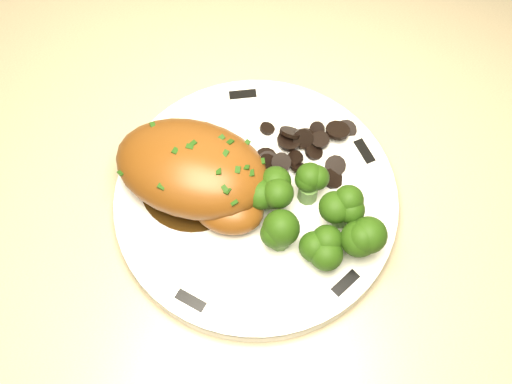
% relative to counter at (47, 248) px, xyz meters
% --- Properties ---
extents(counter, '(2.02, 0.67, 0.99)m').
position_rel_counter_xyz_m(counter, '(0.00, 0.00, 0.00)').
color(counter, brown).
rests_on(counter, ground).
extents(plate, '(0.32, 0.32, 0.02)m').
position_rel_counter_xyz_m(plate, '(0.38, -0.04, 0.44)').
color(plate, white).
rests_on(plate, counter).
extents(rim_accent_0, '(0.03, 0.03, 0.00)m').
position_rel_counter_xyz_m(rim_accent_0, '(0.48, 0.03, 0.45)').
color(rim_accent_0, black).
rests_on(rim_accent_0, plate).
extents(rim_accent_1, '(0.03, 0.02, 0.00)m').
position_rel_counter_xyz_m(rim_accent_1, '(0.34, 0.08, 0.45)').
color(rim_accent_1, black).
rests_on(rim_accent_1, plate).
extents(rim_accent_2, '(0.01, 0.03, 0.00)m').
position_rel_counter_xyz_m(rim_accent_2, '(0.25, -0.04, 0.45)').
color(rim_accent_2, black).
rests_on(rim_accent_2, plate).
extents(rim_accent_3, '(0.03, 0.02, 0.00)m').
position_rel_counter_xyz_m(rim_accent_3, '(0.34, -0.16, 0.45)').
color(rim_accent_3, black).
rests_on(rim_accent_3, plate).
extents(rim_accent_4, '(0.03, 0.03, 0.00)m').
position_rel_counter_xyz_m(rim_accent_4, '(0.48, -0.12, 0.45)').
color(rim_accent_4, black).
rests_on(rim_accent_4, plate).
extents(gravy_pool, '(0.11, 0.11, 0.00)m').
position_rel_counter_xyz_m(gravy_pool, '(0.31, -0.04, 0.45)').
color(gravy_pool, '#301D08').
rests_on(gravy_pool, plate).
extents(chicken_breast, '(0.16, 0.12, 0.06)m').
position_rel_counter_xyz_m(chicken_breast, '(0.32, -0.04, 0.48)').
color(chicken_breast, brown).
rests_on(chicken_breast, plate).
extents(mushroom_pile, '(0.10, 0.07, 0.03)m').
position_rel_counter_xyz_m(mushroom_pile, '(0.41, 0.02, 0.46)').
color(mushroom_pile, black).
rests_on(mushroom_pile, plate).
extents(broccoli_florets, '(0.12, 0.09, 0.05)m').
position_rel_counter_xyz_m(broccoli_florets, '(0.44, -0.06, 0.48)').
color(broccoli_florets, '#4A7330').
rests_on(broccoli_florets, plate).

